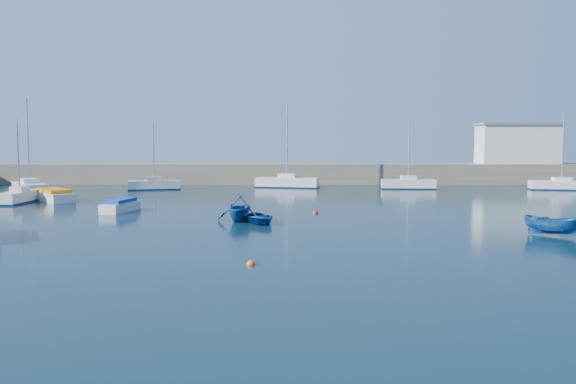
{
  "coord_description": "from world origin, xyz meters",
  "views": [
    {
      "loc": [
        0.38,
        -27.43,
        5.36
      ],
      "look_at": [
        0.19,
        15.1,
        1.6
      ],
      "focal_mm": 35.0,
      "sensor_mm": 36.0,
      "label": 1
    }
  ],
  "objects_px": {
    "sailboat_6": "(287,182)",
    "dinghy_center": "(258,217)",
    "sailboat_3": "(20,196)",
    "sailboat_5": "(154,185)",
    "dinghy_left": "(239,208)",
    "dinghy_right": "(553,225)",
    "sailboat_4": "(30,188)",
    "motorboat_2": "(54,195)",
    "sailboat_7": "(408,184)",
    "harbor_office": "(518,145)",
    "motorboat_1": "(120,206)",
    "sailboat_8": "(561,185)"
  },
  "relations": [
    {
      "from": "harbor_office",
      "to": "dinghy_center",
      "type": "xyz_separation_m",
      "value": [
        -31.76,
        -36.32,
        -4.73
      ]
    },
    {
      "from": "sailboat_8",
      "to": "dinghy_right",
      "type": "xyz_separation_m",
      "value": [
        -15.59,
        -31.46,
        0.03
      ]
    },
    {
      "from": "dinghy_center",
      "to": "sailboat_4",
      "type": "bearing_deg",
      "value": 115.7
    },
    {
      "from": "sailboat_5",
      "to": "dinghy_left",
      "type": "bearing_deg",
      "value": -170.03
    },
    {
      "from": "sailboat_3",
      "to": "sailboat_8",
      "type": "xyz_separation_m",
      "value": [
        54.82,
        13.91,
        -0.01
      ]
    },
    {
      "from": "dinghy_left",
      "to": "sailboat_4",
      "type": "bearing_deg",
      "value": 147.07
    },
    {
      "from": "harbor_office",
      "to": "motorboat_1",
      "type": "relative_size",
      "value": 2.35
    },
    {
      "from": "dinghy_right",
      "to": "sailboat_4",
      "type": "bearing_deg",
      "value": 87.47
    },
    {
      "from": "motorboat_2",
      "to": "sailboat_4",
      "type": "bearing_deg",
      "value": 86.14
    },
    {
      "from": "sailboat_6",
      "to": "dinghy_left",
      "type": "height_order",
      "value": "sailboat_6"
    },
    {
      "from": "sailboat_6",
      "to": "sailboat_7",
      "type": "distance_m",
      "value": 14.17
    },
    {
      "from": "sailboat_8",
      "to": "dinghy_right",
      "type": "relative_size",
      "value": 2.81
    },
    {
      "from": "sailboat_3",
      "to": "sailboat_5",
      "type": "distance_m",
      "value": 16.35
    },
    {
      "from": "sailboat_3",
      "to": "sailboat_5",
      "type": "height_order",
      "value": "sailboat_5"
    },
    {
      "from": "sailboat_6",
      "to": "dinghy_center",
      "type": "distance_m",
      "value": 29.63
    },
    {
      "from": "sailboat_7",
      "to": "sailboat_6",
      "type": "bearing_deg",
      "value": 84.02
    },
    {
      "from": "dinghy_center",
      "to": "sailboat_3",
      "type": "bearing_deg",
      "value": 126.38
    },
    {
      "from": "harbor_office",
      "to": "motorboat_2",
      "type": "bearing_deg",
      "value": -156.24
    },
    {
      "from": "sailboat_7",
      "to": "sailboat_8",
      "type": "relative_size",
      "value": 0.92
    },
    {
      "from": "dinghy_right",
      "to": "sailboat_7",
      "type": "bearing_deg",
      "value": 31.96
    },
    {
      "from": "sailboat_3",
      "to": "sailboat_8",
      "type": "bearing_deg",
      "value": 15.41
    },
    {
      "from": "motorboat_2",
      "to": "dinghy_left",
      "type": "distance_m",
      "value": 22.21
    },
    {
      "from": "harbor_office",
      "to": "sailboat_4",
      "type": "bearing_deg",
      "value": -165.21
    },
    {
      "from": "sailboat_5",
      "to": "dinghy_center",
      "type": "height_order",
      "value": "sailboat_5"
    },
    {
      "from": "sailboat_6",
      "to": "dinghy_right",
      "type": "xyz_separation_m",
      "value": [
        15.52,
        -34.68,
        -0.05
      ]
    },
    {
      "from": "sailboat_5",
      "to": "dinghy_right",
      "type": "height_order",
      "value": "sailboat_5"
    },
    {
      "from": "harbor_office",
      "to": "sailboat_6",
      "type": "bearing_deg",
      "value": -167.34
    },
    {
      "from": "harbor_office",
      "to": "sailboat_3",
      "type": "relative_size",
      "value": 1.36
    },
    {
      "from": "dinghy_center",
      "to": "dinghy_right",
      "type": "xyz_separation_m",
      "value": [
        17.26,
        -5.1,
        0.23
      ]
    },
    {
      "from": "sailboat_5",
      "to": "sailboat_7",
      "type": "relative_size",
      "value": 0.94
    },
    {
      "from": "sailboat_4",
      "to": "sailboat_8",
      "type": "height_order",
      "value": "sailboat_4"
    },
    {
      "from": "sailboat_4",
      "to": "motorboat_2",
      "type": "distance_m",
      "value": 9.44
    },
    {
      "from": "sailboat_6",
      "to": "dinghy_center",
      "type": "relative_size",
      "value": 2.7
    },
    {
      "from": "sailboat_4",
      "to": "dinghy_right",
      "type": "xyz_separation_m",
      "value": [
        42.45,
        -26.4,
        -0.03
      ]
    },
    {
      "from": "sailboat_5",
      "to": "motorboat_1",
      "type": "bearing_deg",
      "value": 171.03
    },
    {
      "from": "sailboat_3",
      "to": "motorboat_1",
      "type": "bearing_deg",
      "value": -28.93
    },
    {
      "from": "sailboat_8",
      "to": "dinghy_center",
      "type": "xyz_separation_m",
      "value": [
        -32.85,
        -26.36,
        -0.2
      ]
    },
    {
      "from": "harbor_office",
      "to": "dinghy_center",
      "type": "bearing_deg",
      "value": -131.16
    },
    {
      "from": "sailboat_5",
      "to": "sailboat_8",
      "type": "distance_m",
      "value": 46.21
    },
    {
      "from": "dinghy_center",
      "to": "dinghy_left",
      "type": "xyz_separation_m",
      "value": [
        -1.36,
        0.95,
        0.55
      ]
    },
    {
      "from": "sailboat_4",
      "to": "sailboat_5",
      "type": "relative_size",
      "value": 1.3
    },
    {
      "from": "sailboat_6",
      "to": "sailboat_7",
      "type": "bearing_deg",
      "value": -85.88
    },
    {
      "from": "sailboat_5",
      "to": "motorboat_2",
      "type": "xyz_separation_m",
      "value": [
        -6.12,
        -12.58,
        -0.05
      ]
    },
    {
      "from": "sailboat_3",
      "to": "sailboat_6",
      "type": "distance_m",
      "value": 29.25
    },
    {
      "from": "sailboat_8",
      "to": "motorboat_1",
      "type": "relative_size",
      "value": 2.07
    },
    {
      "from": "harbor_office",
      "to": "sailboat_7",
      "type": "xyz_separation_m",
      "value": [
        -15.99,
        -8.75,
        -4.48
      ]
    },
    {
      "from": "sailboat_7",
      "to": "dinghy_left",
      "type": "bearing_deg",
      "value": 149.42
    },
    {
      "from": "sailboat_7",
      "to": "dinghy_left",
      "type": "height_order",
      "value": "sailboat_7"
    },
    {
      "from": "sailboat_7",
      "to": "dinghy_center",
      "type": "bearing_deg",
      "value": 152.41
    },
    {
      "from": "sailboat_5",
      "to": "dinghy_right",
      "type": "distance_m",
      "value": 43.89
    }
  ]
}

